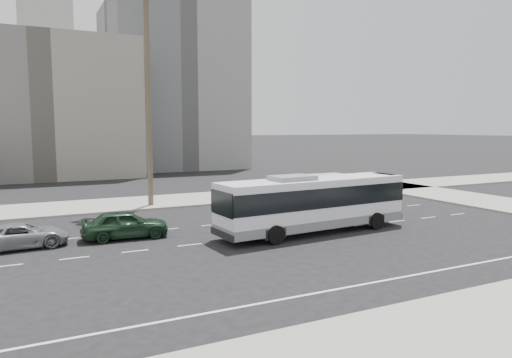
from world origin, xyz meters
TOP-DOWN VIEW (x-y plane):
  - ground at (0.00, 0.00)m, footprint 700.00×700.00m
  - sidewalk_north at (0.00, 15.50)m, footprint 120.00×7.00m
  - midrise_beige_west at (-12.00, 45.00)m, footprint 24.00×18.00m
  - midrise_gray_center at (8.00, 52.00)m, footprint 20.00×20.00m
  - civic_tower at (-2.00, 250.00)m, footprint 42.00×42.00m
  - highrise_right at (45.00, 230.00)m, footprint 26.00×26.00m
  - highrise_far at (70.00, 260.00)m, footprint 22.00×22.00m
  - city_bus at (1.93, -0.28)m, footprint 12.82×3.82m
  - car_a at (-8.89, 3.23)m, footprint 2.26×5.06m
  - car_b at (-14.39, 3.44)m, footprint 2.69×5.08m

SIDE VIEW (x-z plane):
  - ground at x=0.00m, z-range 0.00..0.00m
  - sidewalk_north at x=0.00m, z-range 0.00..0.15m
  - car_b at x=-14.39m, z-range 0.00..1.36m
  - car_a at x=-8.89m, z-range 0.00..1.69m
  - city_bus at x=1.93m, z-range 0.09..3.72m
  - midrise_beige_west at x=-12.00m, z-range 0.00..18.00m
  - midrise_gray_center at x=8.00m, z-range 0.00..26.00m
  - highrise_far at x=70.00m, z-range 0.00..60.00m
  - highrise_right at x=45.00m, z-range 0.00..70.00m
  - civic_tower at x=-2.00m, z-range -25.67..103.33m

